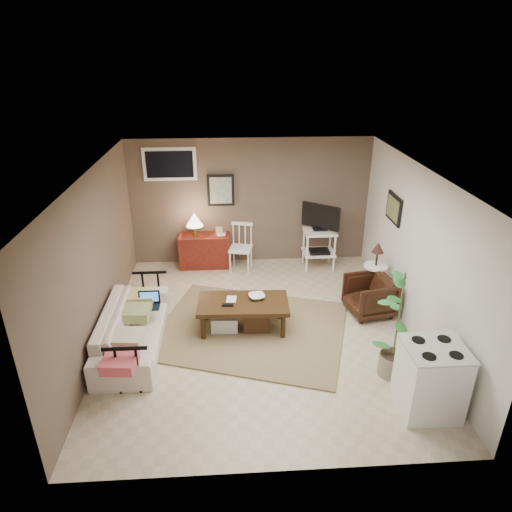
{
  "coord_description": "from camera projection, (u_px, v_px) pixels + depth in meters",
  "views": [
    {
      "loc": [
        -0.42,
        -5.73,
        3.89
      ],
      "look_at": [
        -0.03,
        0.35,
        1.07
      ],
      "focal_mm": 32.0,
      "sensor_mm": 36.0,
      "label": 1
    }
  ],
  "objects": [
    {
      "name": "tv_stand",
      "position": [
        320.0,
        235.0,
        8.53
      ],
      "size": [
        0.63,
        0.49,
        1.25
      ],
      "color": "white",
      "rests_on": "floor"
    },
    {
      "name": "armchair",
      "position": [
        370.0,
        294.0,
        7.15
      ],
      "size": [
        0.72,
        0.76,
        0.68
      ],
      "primitive_type": "imported",
      "rotation": [
        0.0,
        0.0,
        -1.39
      ],
      "color": "black",
      "rests_on": "floor"
    },
    {
      "name": "sofa_pillows",
      "position": [
        132.0,
        326.0,
        6.09
      ],
      "size": [
        0.39,
        1.92,
        0.14
      ],
      "primitive_type": null,
      "color": "beige",
      "rests_on": "sofa"
    },
    {
      "name": "rug",
      "position": [
        251.0,
        329.0,
        6.85
      ],
      "size": [
        3.25,
        2.89,
        0.03
      ],
      "primitive_type": "cube",
      "rotation": [
        0.0,
        0.0,
        -0.31
      ],
      "color": "olive",
      "rests_on": "floor"
    },
    {
      "name": "stove",
      "position": [
        431.0,
        379.0,
        5.19
      ],
      "size": [
        0.67,
        0.62,
        0.88
      ],
      "color": "white",
      "rests_on": "floor"
    },
    {
      "name": "potted_plant",
      "position": [
        398.0,
        322.0,
        5.61
      ],
      "size": [
        0.38,
        0.38,
        1.5
      ],
      "color": "gray",
      "rests_on": "floor"
    },
    {
      "name": "window",
      "position": [
        170.0,
        164.0,
        8.18
      ],
      "size": [
        0.96,
        0.03,
        0.6
      ],
      "primitive_type": "cube",
      "color": "white"
    },
    {
      "name": "book_console",
      "position": [
        217.0,
        230.0,
        8.58
      ],
      "size": [
        0.15,
        0.04,
        0.21
      ],
      "primitive_type": "imported",
      "rotation": [
        0.0,
        0.0,
        -0.14
      ],
      "color": "#36210E",
      "rests_on": "red_console"
    },
    {
      "name": "laptop",
      "position": [
        149.0,
        302.0,
        6.61
      ],
      "size": [
        0.31,
        0.23,
        0.21
      ],
      "color": "black",
      "rests_on": "sofa"
    },
    {
      "name": "book_table",
      "position": [
        226.0,
        294.0,
        6.68
      ],
      "size": [
        0.15,
        0.03,
        0.2
      ],
      "primitive_type": "imported",
      "rotation": [
        0.0,
        0.0,
        -0.11
      ],
      "color": "#36210E",
      "rests_on": "coffee_table"
    },
    {
      "name": "floor",
      "position": [
        260.0,
        330.0,
        6.84
      ],
      "size": [
        5.0,
        5.0,
        0.0
      ],
      "primitive_type": "plane",
      "color": "#C1B293",
      "rests_on": "ground"
    },
    {
      "name": "art_right",
      "position": [
        394.0,
        208.0,
        7.29
      ],
      "size": [
        0.03,
        0.6,
        0.45
      ],
      "primitive_type": "cube",
      "color": "black"
    },
    {
      "name": "art_back",
      "position": [
        221.0,
        190.0,
        8.44
      ],
      "size": [
        0.5,
        0.03,
        0.6
      ],
      "primitive_type": "cube",
      "color": "black"
    },
    {
      "name": "sofa",
      "position": [
        132.0,
        322.0,
        6.34
      ],
      "size": [
        0.59,
        2.02,
        0.79
      ],
      "primitive_type": "imported",
      "rotation": [
        0.0,
        0.0,
        1.57
      ],
      "color": "beige",
      "rests_on": "floor"
    },
    {
      "name": "side_table",
      "position": [
        376.0,
        264.0,
        7.44
      ],
      "size": [
        0.38,
        0.38,
        1.03
      ],
      "color": "white",
      "rests_on": "floor"
    },
    {
      "name": "bowl",
      "position": [
        257.0,
        291.0,
        6.72
      ],
      "size": [
        0.24,
        0.1,
        0.23
      ],
      "primitive_type": "imported",
      "rotation": [
        0.0,
        0.0,
        0.18
      ],
      "color": "#36210E",
      "rests_on": "coffee_table"
    },
    {
      "name": "spindle_chair",
      "position": [
        241.0,
        249.0,
        8.57
      ],
      "size": [
        0.48,
        0.48,
        0.89
      ],
      "color": "white",
      "rests_on": "floor"
    },
    {
      "name": "red_console",
      "position": [
        204.0,
        248.0,
        8.7
      ],
      "size": [
        0.95,
        0.42,
        1.1
      ],
      "color": "maroon",
      "rests_on": "floor"
    },
    {
      "name": "coffee_table",
      "position": [
        242.0,
        313.0,
        6.76
      ],
      "size": [
        1.35,
        0.74,
        0.5
      ],
      "color": "#36210E",
      "rests_on": "floor"
    },
    {
      "name": "sofa_end_rails",
      "position": [
        141.0,
        325.0,
        6.37
      ],
      "size": [
        0.54,
        2.01,
        0.68
      ],
      "primitive_type": null,
      "color": "black",
      "rests_on": "floor"
    }
  ]
}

